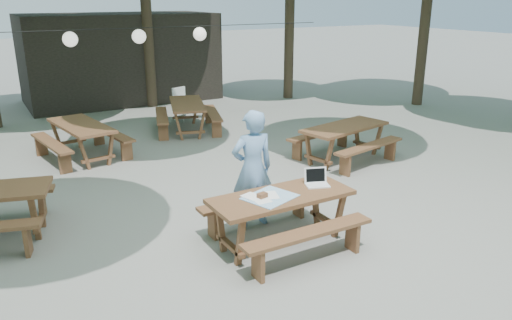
{
  "coord_description": "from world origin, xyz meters",
  "views": [
    {
      "loc": [
        -3.94,
        -6.15,
        3.35
      ],
      "look_at": [
        -0.47,
        -0.13,
        1.05
      ],
      "focal_mm": 35.0,
      "sensor_mm": 36.0,
      "label": 1
    }
  ],
  "objects": [
    {
      "name": "pavilion",
      "position": [
        0.5,
        10.5,
        1.4
      ],
      "size": [
        6.0,
        3.0,
        2.8
      ],
      "primitive_type": "cube",
      "color": "black",
      "rests_on": "ground"
    },
    {
      "name": "picnic_table_ne",
      "position": [
        2.75,
        1.7,
        0.39
      ],
      "size": [
        2.17,
        1.92,
        0.75
      ],
      "rotation": [
        0.0,
        0.0,
        0.2
      ],
      "color": "#52351D",
      "rests_on": "ground"
    },
    {
      "name": "main_picnic_table",
      "position": [
        -0.47,
        -0.83,
        0.39
      ],
      "size": [
        2.0,
        1.58,
        0.75
      ],
      "color": "#52351D",
      "rests_on": "ground"
    },
    {
      "name": "laptop",
      "position": [
        0.18,
        -0.76,
        0.81
      ],
      "size": [
        0.4,
        0.36,
        0.24
      ],
      "rotation": [
        0.0,
        0.0,
        -0.35
      ],
      "color": "white",
      "rests_on": "main_picnic_table"
    },
    {
      "name": "woman",
      "position": [
        -0.49,
        -0.06,
        0.9
      ],
      "size": [
        0.7,
        0.5,
        1.79
      ],
      "primitive_type": "imported",
      "rotation": [
        0.0,
        0.0,
        3.03
      ],
      "color": "#6F98CA",
      "rests_on": "ground"
    },
    {
      "name": "paper_lanterns",
      "position": [
        -0.19,
        6.0,
        2.4
      ],
      "size": [
        9.0,
        0.34,
        0.38
      ],
      "color": "black",
      "rests_on": "ground"
    },
    {
      "name": "tabletop_clutter",
      "position": [
        -0.68,
        -0.82,
        0.76
      ],
      "size": [
        0.79,
        0.73,
        0.08
      ],
      "color": "#3988C4",
      "rests_on": "main_picnic_table"
    },
    {
      "name": "plastic_chair",
      "position": [
        1.17,
        6.79,
        0.26
      ],
      "size": [
        0.55,
        0.55,
        0.9
      ],
      "rotation": [
        0.0,
        0.0,
        0.3
      ],
      "color": "white",
      "rests_on": "ground"
    },
    {
      "name": "picnic_table_far_e",
      "position": [
        0.79,
        5.56,
        0.39
      ],
      "size": [
        2.09,
        2.3,
        0.75
      ],
      "rotation": [
        0.0,
        0.0,
        1.25
      ],
      "color": "#52351D",
      "rests_on": "ground"
    },
    {
      "name": "ground",
      "position": [
        0.0,
        0.0,
        0.0
      ],
      "size": [
        80.0,
        80.0,
        0.0
      ],
      "primitive_type": "plane",
      "color": "slate",
      "rests_on": "ground"
    },
    {
      "name": "picnic_table_far_w",
      "position": [
        -2.03,
        4.61,
        0.39
      ],
      "size": [
        1.86,
        2.12,
        0.75
      ],
      "rotation": [
        0.0,
        0.0,
        1.73
      ],
      "color": "#52351D",
      "rests_on": "ground"
    }
  ]
}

